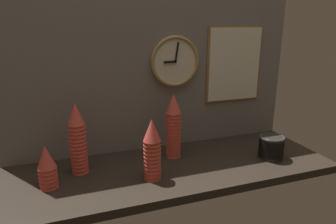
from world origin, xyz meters
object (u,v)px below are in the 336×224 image
object	(u,v)px
cup_stack_left	(78,139)
wall_clock	(175,61)
bowl_stack_far_right	(271,146)
cup_stack_far_left	(47,167)
cup_stack_center_right	(173,126)
cup_stack_center	(152,149)
menu_board	(234,65)

from	to	relation	value
cup_stack_left	wall_clock	bearing A→B (deg)	16.35
bowl_stack_far_right	cup_stack_far_left	bearing A→B (deg)	176.49
cup_stack_far_left	cup_stack_center_right	bearing A→B (deg)	11.01
cup_stack_left	cup_stack_center_right	world-z (taller)	same
bowl_stack_far_right	wall_clock	xyz separation A→B (cm)	(-41.73, 32.35, 42.01)
cup_stack_center	menu_board	xyz separation A→B (cm)	(60.12, 33.79, 30.70)
cup_stack_center	bowl_stack_far_right	xyz separation A→B (cm)	(64.65, 0.54, -7.94)
cup_stack_left	cup_stack_far_left	bearing A→B (deg)	-143.83
cup_stack_left	wall_clock	world-z (taller)	wall_clock
menu_board	cup_stack_far_left	bearing A→B (deg)	-165.72
cup_stack_left	cup_stack_far_left	xyz separation A→B (cm)	(-13.64, -9.97, -7.29)
cup_stack_left	cup_stack_far_left	world-z (taller)	cup_stack_left
cup_stack_center_right	bowl_stack_far_right	world-z (taller)	cup_stack_center_right
cup_stack_center_right	bowl_stack_far_right	xyz separation A→B (cm)	(47.50, -18.62, -10.67)
wall_clock	menu_board	distance (cm)	37.36
menu_board	cup_stack_center_right	bearing A→B (deg)	-161.20
cup_stack_left	menu_board	distance (cm)	96.38
wall_clock	cup_stack_left	bearing A→B (deg)	-163.65
bowl_stack_far_right	wall_clock	world-z (taller)	wall_clock
cup_stack_far_left	cup_stack_center	size ratio (longest dim) A/B	0.68
cup_stack_far_left	cup_stack_center	xyz separation A→B (cm)	(44.25, -7.22, 4.56)
cup_stack_far_left	bowl_stack_far_right	xyz separation A→B (cm)	(108.90, -6.68, -3.38)
wall_clock	cup_stack_far_left	bearing A→B (deg)	-159.08
cup_stack_left	cup_stack_center_right	distance (cm)	47.79
cup_stack_far_left	wall_clock	world-z (taller)	wall_clock
cup_stack_far_left	menu_board	size ratio (longest dim) A/B	0.44
cup_stack_center_right	cup_stack_left	bearing A→B (deg)	-177.64
cup_stack_far_left	wall_clock	size ratio (longest dim) A/B	0.71
cup_stack_center	cup_stack_far_left	bearing A→B (deg)	170.73
bowl_stack_far_right	cup_stack_center_right	bearing A→B (deg)	158.60
menu_board	cup_stack_center	bearing A→B (deg)	-150.66
bowl_stack_far_right	cup_stack_center	bearing A→B (deg)	-179.52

